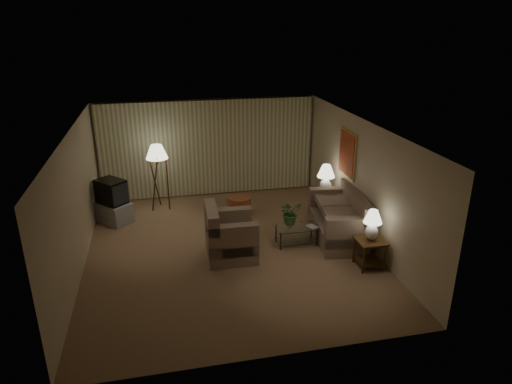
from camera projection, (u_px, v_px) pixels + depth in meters
ground at (229, 249)px, 9.98m from camera, size 7.00×7.00×0.00m
room_shell at (218, 153)px, 10.73m from camera, size 6.04×7.02×2.72m
sofa at (338, 220)px, 10.32m from camera, size 2.24×1.53×0.88m
armchair at (231, 237)px, 9.53m from camera, size 1.13×1.08×0.89m
side_table_near at (370, 248)px, 9.13m from camera, size 0.56×0.56×0.60m
side_table_far at (324, 201)px, 11.51m from camera, size 0.54×0.45×0.60m
table_lamp_near at (373, 223)px, 8.93m from camera, size 0.37×0.37×0.64m
table_lamp_far at (326, 177)px, 11.28m from camera, size 0.44×0.44×0.76m
coffee_table at (297, 233)px, 10.09m from camera, size 0.97×0.53×0.41m
tv_cabinet at (114, 212)px, 11.23m from camera, size 1.45×1.45×0.50m
crt_tv at (111, 191)px, 11.04m from camera, size 1.17×1.17×0.59m
floor_lamp at (159, 176)px, 11.78m from camera, size 0.56×0.56×1.73m
ottoman at (239, 204)px, 11.82m from camera, size 0.67×0.67×0.41m
vase at (290, 224)px, 9.98m from camera, size 0.20×0.20×0.16m
flowers at (291, 210)px, 9.86m from camera, size 0.56×0.51×0.54m
book at (309, 228)px, 10.00m from camera, size 0.26×0.29×0.02m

